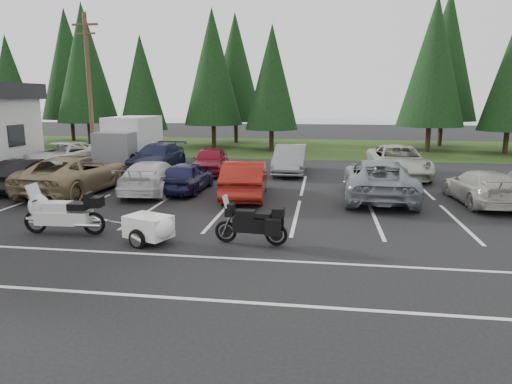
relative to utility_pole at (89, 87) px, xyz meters
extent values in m
plane|color=black|center=(10.00, -12.00, -4.70)|extent=(120.00, 120.00, 0.00)
cube|color=#1B3310|center=(10.00, 12.00, -4.69)|extent=(80.00, 16.00, 0.01)
cube|color=slate|center=(14.00, 43.00, -4.70)|extent=(70.00, 50.00, 0.02)
cylinder|color=#473321|center=(0.00, 0.00, -0.20)|extent=(0.26, 0.26, 9.00)
cube|color=#473321|center=(0.00, 0.00, 3.60)|extent=(1.60, 0.12, 0.12)
cube|color=#473321|center=(0.00, 0.00, 3.10)|extent=(1.20, 0.10, 0.10)
cube|color=silver|center=(10.00, -10.00, -4.69)|extent=(32.00, 16.00, 0.01)
cylinder|color=#332316|center=(-12.00, 9.20, -3.62)|extent=(0.36, 0.36, 2.16)
cone|color=black|center=(-12.00, 9.20, 0.70)|extent=(3.96, 3.96, 7.65)
cylinder|color=#332316|center=(-6.00, 10.80, -3.31)|extent=(0.36, 0.36, 2.78)
cone|color=black|center=(-6.00, 10.80, 2.26)|extent=(5.10, 5.10, 9.86)
cylinder|color=#332316|center=(-0.50, 9.40, -3.64)|extent=(0.36, 0.36, 2.11)
cone|color=black|center=(-0.50, 9.40, 0.58)|extent=(3.87, 3.87, 7.48)
cylinder|color=#332316|center=(5.00, 10.90, -3.39)|extent=(0.36, 0.36, 2.62)
cone|color=black|center=(5.00, 10.90, 1.84)|extent=(4.80, 4.80, 9.27)
cylinder|color=#332316|center=(10.00, 9.60, -3.57)|extent=(0.36, 0.36, 2.26)
cone|color=black|center=(10.00, 9.60, 0.94)|extent=(4.14, 4.14, 7.99)
cylinder|color=#332316|center=(22.00, 10.10, -3.35)|extent=(0.36, 0.36, 2.69)
cone|color=black|center=(22.00, 10.10, 2.02)|extent=(4.93, 4.93, 9.52)
cylinder|color=#332316|center=(27.50, 9.80, -3.53)|extent=(0.36, 0.36, 2.33)
cylinder|color=#332316|center=(-10.00, 15.00, -3.26)|extent=(0.36, 0.36, 2.88)
cone|color=black|center=(-10.00, 15.00, 2.50)|extent=(5.28, 5.28, 10.20)
cylinder|color=#332316|center=(6.00, 15.50, -3.34)|extent=(0.36, 0.36, 2.71)
cone|color=black|center=(6.00, 15.50, 2.08)|extent=(4.97, 4.97, 9.61)
cylinder|color=#332316|center=(24.00, 14.80, -3.20)|extent=(0.36, 0.36, 3.00)
cone|color=black|center=(24.00, 14.80, 2.80)|extent=(5.50, 5.50, 10.62)
imported|color=black|center=(1.12, -8.03, -3.98)|extent=(1.76, 4.42, 1.43)
imported|color=#87724E|center=(3.47, -8.23, -3.87)|extent=(3.04, 6.06, 1.65)
imported|color=silver|center=(6.79, -7.77, -4.00)|extent=(2.20, 4.92, 1.40)
imported|color=#1A1B42|center=(8.17, -7.30, -4.02)|extent=(1.73, 4.01, 1.35)
imported|color=maroon|center=(10.92, -8.15, -3.92)|extent=(2.03, 4.84, 1.56)
imported|color=gray|center=(16.35, -7.58, -3.88)|extent=(2.91, 5.96, 1.63)
imported|color=#A8A69A|center=(20.22, -7.96, -4.03)|extent=(2.12, 4.68, 1.33)
imported|color=white|center=(-0.89, -2.10, -3.92)|extent=(2.82, 5.69, 1.55)
imported|color=#171C39|center=(4.69, -1.63, -3.95)|extent=(2.31, 5.26, 1.50)
imported|color=maroon|center=(8.02, -2.46, -3.97)|extent=(2.14, 4.42, 1.46)
imported|color=slate|center=(12.31, -1.67, -3.92)|extent=(1.65, 4.71, 1.55)
imported|color=#B3B2A4|center=(17.96, -1.95, -3.88)|extent=(2.94, 5.98, 1.63)
camera|label=1|loc=(14.06, -26.43, -0.66)|focal=32.00mm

